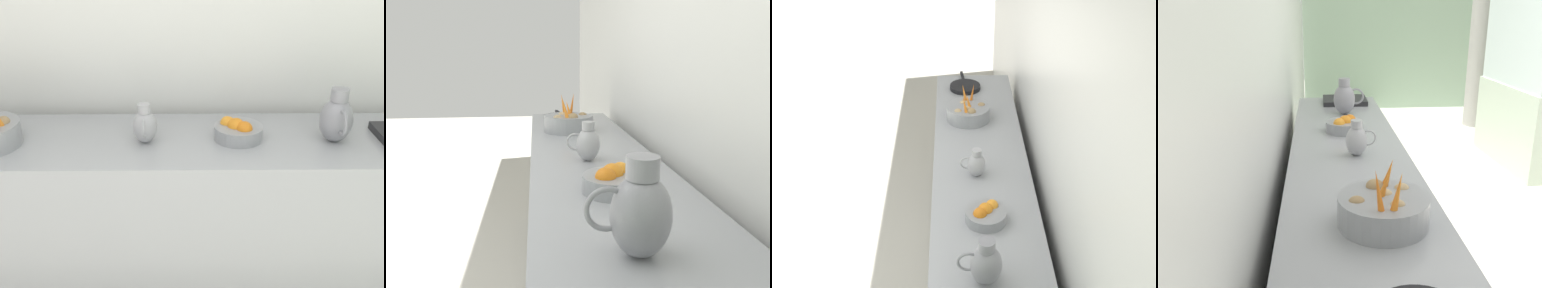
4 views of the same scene
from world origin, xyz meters
TOP-DOWN VIEW (x-y plane):
  - tile_wall_left at (-1.95, 0.22)m, footprint 0.10×8.42m
  - prep_counter at (-1.53, -0.28)m, footprint 0.61×2.95m
  - vegetable_colander at (-1.47, -0.98)m, footprint 0.32×0.32m
  - orange_bowl at (-1.53, 0.18)m, footprint 0.23×0.23m
  - metal_pitcher_tall at (-1.50, 0.62)m, footprint 0.21×0.15m
  - metal_pitcher_short at (-1.50, -0.25)m, footprint 0.16×0.11m
  - skillet_on_counter at (-1.46, -1.49)m, footprint 0.25×0.41m

SIDE VIEW (x-z plane):
  - prep_counter at x=-1.53m, z-range 0.00..0.93m
  - skillet_on_counter at x=-1.46m, z-range 0.93..0.97m
  - orange_bowl at x=-1.53m, z-range 0.92..1.02m
  - vegetable_colander at x=-1.47m, z-range 0.87..1.11m
  - metal_pitcher_short at x=-1.50m, z-range 0.92..1.11m
  - metal_pitcher_tall at x=-1.50m, z-range 0.92..1.17m
  - tile_wall_left at x=-1.95m, z-range 0.00..3.00m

